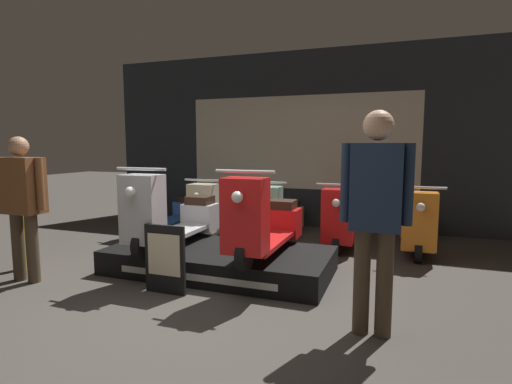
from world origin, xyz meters
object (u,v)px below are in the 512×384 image
object	(u,v)px
scooter_backrow_4	(417,226)
person_right_browsing	(376,207)
scooter_backrow_2	(277,217)
price_sign_board	(165,259)
scooter_backrow_3	(343,221)
street_bollard	(21,230)
scooter_backrow_1	(219,213)
scooter_display_right	(264,222)
person_left_browsing	(22,196)
scooter_display_left	(171,216)
scooter_backrow_0	(166,210)

from	to	relation	value
scooter_backrow_4	person_right_browsing	world-z (taller)	person_right_browsing
scooter_backrow_2	price_sign_board	size ratio (longest dim) A/B	2.44
scooter_backrow_2	price_sign_board	world-z (taller)	scooter_backrow_2
person_right_browsing	scooter_backrow_2	bearing A→B (deg)	120.25
scooter_backrow_2	person_right_browsing	xyz separation A→B (m)	(1.64, -2.81, 0.66)
scooter_backrow_3	scooter_backrow_4	size ratio (longest dim) A/B	1.00
street_bollard	scooter_backrow_3	bearing A→B (deg)	35.65
scooter_backrow_1	scooter_display_right	bearing A→B (deg)	-52.54
scooter_backrow_3	person_left_browsing	size ratio (longest dim) A/B	1.08
scooter_backrow_4	price_sign_board	world-z (taller)	scooter_backrow_4
scooter_backrow_2	street_bollard	distance (m)	3.53
scooter_backrow_1	price_sign_board	bearing A→B (deg)	-76.36
scooter_display_right	scooter_backrow_1	bearing A→B (deg)	127.46
scooter_backrow_3	person_right_browsing	bearing A→B (deg)	-77.77
scooter_display_left	price_sign_board	world-z (taller)	scooter_display_left
person_right_browsing	price_sign_board	size ratio (longest dim) A/B	2.50
person_left_browsing	person_right_browsing	distance (m)	3.70
scooter_display_left	street_bollard	xyz separation A→B (m)	(-1.71, -0.63, -0.17)
scooter_backrow_0	person_left_browsing	size ratio (longest dim) A/B	1.08
scooter_display_right	scooter_backrow_3	world-z (taller)	scooter_display_right
scooter_backrow_3	street_bollard	xyz separation A→B (m)	(-3.51, -2.51, 0.12)
scooter_backrow_2	person_right_browsing	distance (m)	3.32
scooter_display_left	scooter_backrow_3	distance (m)	2.62
scooter_backrow_3	scooter_backrow_4	xyz separation A→B (m)	(1.03, 0.00, 0.00)
person_right_browsing	scooter_backrow_3	bearing A→B (deg)	102.23
person_right_browsing	price_sign_board	world-z (taller)	person_right_browsing
scooter_display_left	person_left_browsing	distance (m)	1.62
scooter_backrow_0	scooter_backrow_2	world-z (taller)	same
street_bollard	price_sign_board	bearing A→B (deg)	-2.59
scooter_backrow_2	price_sign_board	distance (m)	2.64
street_bollard	scooter_display_left	bearing A→B (deg)	20.36
person_right_browsing	price_sign_board	distance (m)	2.16
scooter_backrow_0	scooter_backrow_3	xyz separation A→B (m)	(3.09, 0.00, 0.00)
person_left_browsing	person_right_browsing	bearing A→B (deg)	-0.00
scooter_display_left	scooter_backrow_0	world-z (taller)	scooter_display_left
scooter_backrow_3	scooter_backrow_4	distance (m)	1.03
person_left_browsing	price_sign_board	xyz separation A→B (m)	(1.66, 0.20, -0.60)
scooter_backrow_0	price_sign_board	distance (m)	3.09
person_left_browsing	person_right_browsing	size ratio (longest dim) A/B	0.90
scooter_display_right	scooter_backrow_2	distance (m)	1.95
scooter_backrow_2	scooter_backrow_0	bearing A→B (deg)	180.00
scooter_backrow_0	person_right_browsing	world-z (taller)	person_right_browsing
scooter_backrow_0	person_right_browsing	xyz separation A→B (m)	(3.70, -2.81, 0.66)
scooter_backrow_4	person_right_browsing	xyz separation A→B (m)	(-0.42, -2.81, 0.66)
scooter_backrow_3	scooter_backrow_4	world-z (taller)	same
scooter_display_left	scooter_backrow_0	bearing A→B (deg)	124.49
scooter_backrow_4	street_bollard	world-z (taller)	scooter_backrow_4
scooter_display_left	scooter_backrow_0	size ratio (longest dim) A/B	1.00
scooter_display_right	scooter_backrow_3	distance (m)	2.00
person_left_browsing	street_bollard	world-z (taller)	person_left_browsing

